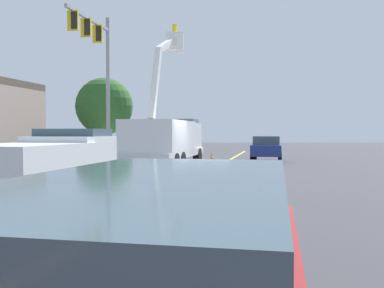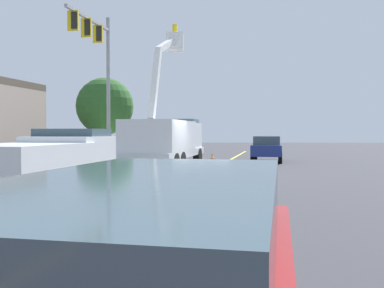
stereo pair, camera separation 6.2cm
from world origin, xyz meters
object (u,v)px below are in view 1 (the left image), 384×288
object	(u,v)px
traffic_cone_leading	(73,223)
traffic_signal_mast	(97,58)
service_pickup_truck	(46,166)
passing_minivan	(267,147)
utility_bucket_truck	(166,139)
traffic_cone_mid_front	(212,159)
trailing_sedan	(152,287)

from	to	relation	value
traffic_cone_leading	traffic_signal_mast	xyz separation A→B (m)	(17.28, 3.22, 5.78)
service_pickup_truck	passing_minivan	world-z (taller)	service_pickup_truck
utility_bucket_truck	traffic_cone_leading	world-z (taller)	utility_bucket_truck
passing_minivan	traffic_cone_mid_front	world-z (taller)	passing_minivan
trailing_sedan	passing_minivan	bearing A→B (deg)	-11.47
service_pickup_truck	trailing_sedan	xyz separation A→B (m)	(-8.02, -3.32, -0.15)
service_pickup_truck	passing_minivan	distance (m)	20.10
passing_minivan	traffic_cone_leading	bearing A→B (deg)	161.63
passing_minivan	utility_bucket_truck	bearing A→B (deg)	136.66
utility_bucket_truck	passing_minivan	world-z (taller)	utility_bucket_truck
traffic_cone_leading	passing_minivan	bearing A→B (deg)	-18.37
passing_minivan	traffic_cone_mid_front	size ratio (longest dim) A/B	6.69
utility_bucket_truck	traffic_signal_mast	distance (m)	6.58
traffic_cone_mid_front	trailing_sedan	bearing A→B (deg)	176.24
traffic_signal_mast	traffic_cone_leading	bearing A→B (deg)	-169.44
utility_bucket_truck	service_pickup_truck	world-z (taller)	utility_bucket_truck
trailing_sedan	traffic_cone_mid_front	xyz separation A→B (m)	(22.82, -1.50, -0.60)
utility_bucket_truck	traffic_signal_mast	size ratio (longest dim) A/B	0.97
utility_bucket_truck	service_pickup_truck	bearing A→B (deg)	168.51
utility_bucket_truck	passing_minivan	xyz separation A→B (m)	(6.68, -6.30, -0.65)
service_pickup_truck	traffic_signal_mast	distance (m)	15.00
utility_bucket_truck	traffic_cone_mid_front	xyz separation A→B (m)	(3.32, -2.49, -1.25)
service_pickup_truck	traffic_signal_mast	size ratio (longest dim) A/B	0.67
trailing_sedan	traffic_cone_mid_front	size ratio (longest dim) A/B	6.69
traffic_signal_mast	traffic_cone_mid_front	bearing A→B (deg)	-83.26
traffic_cone_leading	trailing_sedan	bearing A→B (deg)	-159.37
utility_bucket_truck	traffic_cone_leading	xyz separation A→B (m)	(-14.73, 0.81, -1.24)
traffic_cone_leading	traffic_cone_mid_front	bearing A→B (deg)	-10.34
utility_bucket_truck	traffic_cone_mid_front	world-z (taller)	utility_bucket_truck
service_pickup_truck	passing_minivan	bearing A→B (deg)	-25.44
traffic_cone_leading	traffic_signal_mast	size ratio (longest dim) A/B	0.09
traffic_signal_mast	passing_minivan	bearing A→B (deg)	-68.22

